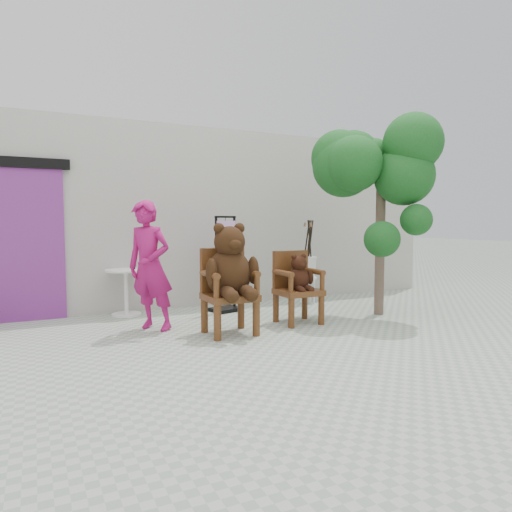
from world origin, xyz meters
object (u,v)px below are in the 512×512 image
(cafe_table, at_px, (126,287))
(stool_bucket, at_px, (308,266))
(chair_big, at_px, (229,272))
(tree, at_px, (368,165))
(person, at_px, (151,267))
(chair_small, at_px, (297,281))
(display_stand, at_px, (226,275))

(cafe_table, height_order, stool_bucket, stool_bucket)
(chair_big, height_order, cafe_table, chair_big)
(chair_big, distance_m, tree, 2.79)
(tree, bearing_deg, person, 173.75)
(chair_small, bearing_deg, tree, 1.01)
(cafe_table, height_order, tree, tree)
(chair_small, relative_size, person, 0.60)
(person, bearing_deg, stool_bucket, 65.34)
(chair_small, xyz_separation_m, tree, (1.25, 0.02, 1.68))
(chair_small, height_order, person, person)
(cafe_table, bearing_deg, person, -85.10)
(chair_small, bearing_deg, chair_big, -170.09)
(person, distance_m, display_stand, 1.63)
(chair_small, xyz_separation_m, person, (-1.97, 0.37, 0.25))
(chair_small, height_order, display_stand, display_stand)
(person, bearing_deg, tree, 42.02)
(chair_big, xyz_separation_m, person, (-0.86, 0.57, 0.06))
(chair_small, relative_size, display_stand, 0.67)
(stool_bucket, xyz_separation_m, tree, (0.24, -1.26, 1.63))
(person, xyz_separation_m, cafe_table, (-0.10, 1.20, -0.40))
(cafe_table, bearing_deg, tree, -25.08)
(chair_big, height_order, chair_small, chair_big)
(stool_bucket, bearing_deg, display_stand, -176.98)
(stool_bucket, relative_size, tree, 0.49)
(chair_small, distance_m, stool_bucket, 1.63)
(chair_small, xyz_separation_m, cafe_table, (-2.07, 1.57, -0.16))
(tree, bearing_deg, display_stand, 147.26)
(person, bearing_deg, cafe_table, 143.18)
(person, distance_m, tree, 3.54)
(tree, bearing_deg, chair_big, -174.77)
(stool_bucket, bearing_deg, chair_small, -127.95)
(chair_small, bearing_deg, person, 169.23)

